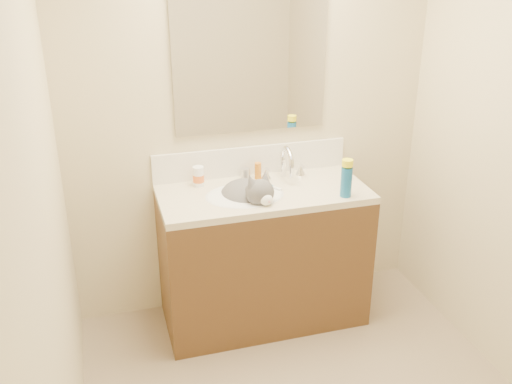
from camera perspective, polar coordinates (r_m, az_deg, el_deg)
room_shell at (r=2.19m, az=8.33°, el=5.47°), size 2.24×2.54×2.52m
vanity_cabinet at (r=3.47m, az=0.73°, el=-6.71°), size 1.20×0.55×0.82m
counter_slab at (r=3.27m, az=0.77°, el=-0.19°), size 1.20×0.55×0.04m
basin at (r=3.23m, az=-1.12°, el=-1.44°), size 0.45×0.36×0.14m
faucet at (r=3.40m, az=3.01°, el=2.68°), size 0.28×0.20×0.21m
cat at (r=3.23m, az=-0.75°, el=-0.61°), size 0.41×0.45×0.33m
backsplash at (r=3.46m, az=-0.49°, el=3.16°), size 1.20×0.02×0.18m
mirror at (r=3.30m, az=-0.53°, el=12.80°), size 0.90×0.02×0.80m
pill_bottle at (r=3.33m, az=-5.78°, el=1.58°), size 0.08×0.08×0.12m
pill_label at (r=3.33m, az=-5.77°, el=1.38°), size 0.08×0.08×0.04m
silver_jar at (r=3.42m, az=-1.04°, el=1.85°), size 0.07×0.07×0.07m
amber_bottle at (r=3.41m, az=0.20°, el=2.14°), size 0.05×0.05×0.10m
toothbrush at (r=3.30m, az=1.46°, el=0.54°), size 0.10×0.13×0.01m
toothbrush_head at (r=3.30m, az=1.46°, el=0.58°), size 0.03×0.03×0.02m
spray_can at (r=3.20m, az=9.01°, el=1.00°), size 0.07×0.07×0.17m
spray_cap at (r=3.16m, az=9.14°, el=2.89°), size 0.07×0.07×0.04m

